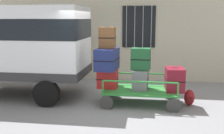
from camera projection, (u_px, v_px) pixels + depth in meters
The scene contains 12 objects.
ground_plane at pixel (112, 102), 7.25m from camera, with size 40.00×40.00×0.00m, color gray.
building_wall at pixel (123, 13), 9.62m from camera, with size 12.00×0.38×5.00m.
van at pixel (9, 42), 7.69m from camera, with size 4.60×1.94×2.64m.
luggage_cart at pixel (140, 92), 7.09m from camera, with size 2.04×1.21×0.40m.
cart_railing at pixel (140, 79), 7.02m from camera, with size 1.93×1.07×0.36m.
suitcase_left_bottom at pixel (108, 79), 7.18m from camera, with size 0.57×0.38×0.54m.
suitcase_left_middle at pixel (107, 59), 7.01m from camera, with size 0.61×0.85×0.58m.
suitcase_left_top at pixel (107, 38), 6.95m from camera, with size 0.44×0.34×0.57m.
suitcase_midleft_bottom at pixel (140, 80), 7.03m from camera, with size 0.45×0.59×0.55m.
suitcase_midleft_middle at pixel (141, 59), 6.95m from camera, with size 0.54×0.41×0.59m.
suitcase_center_bottom at pixel (175, 79), 6.92m from camera, with size 0.50×0.66×0.62m.
backpack at pixel (189, 98), 6.95m from camera, with size 0.27×0.22×0.44m.
Camera 1 is at (0.95, -6.88, 2.31)m, focal length 41.71 mm.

